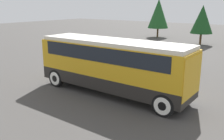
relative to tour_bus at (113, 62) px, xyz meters
The scene contains 6 objects.
ground_plane 1.97m from the tour_bus, behind, with size 120.00×120.00×0.00m, color #423F3D.
tour_bus is the anchor object (origin of this frame).
parked_car_near 5.42m from the tour_bus, 115.90° to the left, with size 4.19×1.82×1.33m.
parked_car_mid 7.94m from the tour_bus, 93.89° to the left, with size 4.50×1.81×1.43m.
tree_center 22.68m from the tour_bus, 95.05° to the left, with size 2.92×2.92×5.19m.
tree_right 28.26m from the tour_bus, 111.30° to the left, with size 3.34×3.34×6.15m.
Camera 1 is at (8.58, -11.53, 5.26)m, focal length 40.00 mm.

